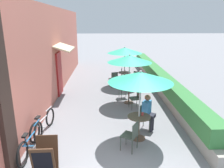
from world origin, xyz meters
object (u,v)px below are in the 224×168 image
object	(u,v)px
patio_table_mid	(129,92)
patio_umbrella_mid	(130,59)
patio_table_near	(139,123)
patio_umbrella_far	(125,50)
menu_board	(45,160)
coffee_cup_mid	(130,85)
bicycle_second	(43,124)
cafe_chair_near_right	(132,134)
cafe_chair_near_left	(145,115)
cafe_chair_mid_left	(136,97)
seated_patron_near_left	(148,111)
coffee_cup_near	(143,114)
coffee_cup_far	(125,71)
cafe_chair_mid_right	(122,88)
patio_table_far	(124,76)
cafe_chair_far_back	(114,78)
cafe_chair_far_right	(123,74)
bicycle_leaning	(31,142)
cafe_chair_far_left	(136,78)

from	to	relation	value
patio_table_mid	patio_umbrella_mid	bearing A→B (deg)	104.04
patio_table_near	patio_umbrella_far	bearing A→B (deg)	89.34
patio_umbrella_mid	menu_board	size ratio (longest dim) A/B	2.36
coffee_cup_mid	bicycle_second	world-z (taller)	coffee_cup_mid
cafe_chair_near_right	patio_umbrella_mid	distance (m)	4.04
cafe_chair_near_left	bicycle_second	world-z (taller)	cafe_chair_near_left
cafe_chair_near_left	cafe_chair_mid_left	world-z (taller)	same
seated_patron_near_left	coffee_cup_mid	distance (m)	2.63
coffee_cup_near	patio_umbrella_far	bearing A→B (deg)	90.51
patio_table_near	coffee_cup_far	xyz separation A→B (m)	(0.10, 6.01, 0.28)
patio_table_mid	coffee_cup_far	xyz separation A→B (m)	(0.06, 2.89, 0.28)
cafe_chair_mid_right	coffee_cup_far	distance (m)	2.28
patio_table_mid	coffee_cup_far	world-z (taller)	coffee_cup_far
cafe_chair_near_right	patio_table_far	size ratio (longest dim) A/B	1.14
seated_patron_near_left	cafe_chair_far_back	size ratio (longest dim) A/B	1.44
cafe_chair_far_right	cafe_chair_far_back	world-z (taller)	same
patio_table_far	bicycle_second	distance (m)	6.27
patio_umbrella_mid	patio_table_near	bearing A→B (deg)	-90.58
coffee_cup_near	cafe_chair_mid_left	world-z (taller)	cafe_chair_mid_left
patio_umbrella_far	menu_board	bearing A→B (deg)	-108.41
patio_umbrella_mid	cafe_chair_far_back	xyz separation A→B (m)	(-0.57, 2.42, -1.48)
cafe_chair_near_left	patio_umbrella_mid	size ratio (longest dim) A/B	0.40
bicycle_second	menu_board	size ratio (longest dim) A/B	1.86
cafe_chair_far_back	bicycle_leaning	size ratio (longest dim) A/B	0.49
cafe_chair_mid_left	cafe_chair_near_left	bearing A→B (deg)	166.84
cafe_chair_near_right	cafe_chair_far_back	distance (m)	6.17
patio_table_near	bicycle_leaning	world-z (taller)	same
cafe_chair_far_right	coffee_cup_far	xyz separation A→B (m)	(0.02, -0.56, 0.29)
coffee_cup_mid	patio_umbrella_far	bearing A→B (deg)	89.90
cafe_chair_far_left	cafe_chair_far_right	xyz separation A→B (m)	(-0.58, 1.06, 0.00)
cafe_chair_mid_left	cafe_chair_far_back	bearing A→B (deg)	0.96
cafe_chair_far_left	coffee_cup_far	xyz separation A→B (m)	(-0.57, 0.50, 0.29)
patio_umbrella_mid	cafe_chair_mid_right	xyz separation A→B (m)	(-0.24, 0.65, -1.48)
seated_patron_near_left	patio_umbrella_mid	xyz separation A→B (m)	(-0.36, 2.55, 1.31)
seated_patron_near_left	cafe_chair_near_right	world-z (taller)	seated_patron_near_left
patio_umbrella_far	cafe_chair_far_back	distance (m)	1.64
cafe_chair_near_left	cafe_chair_far_back	world-z (taller)	same
coffee_cup_near	patio_table_mid	xyz separation A→B (m)	(-0.09, 3.04, -0.28)
patio_umbrella_mid	patio_table_far	size ratio (longest dim) A/B	2.89
coffee_cup_mid	cafe_chair_far_right	size ratio (longest dim) A/B	0.10
cafe_chair_mid_right	patio_table_near	bearing A→B (deg)	-10.72
cafe_chair_near_right	cafe_chair_mid_right	distance (m)	4.40
seated_patron_near_left	cafe_chair_near_right	distance (m)	1.40
coffee_cup_mid	patio_umbrella_far	xyz separation A→B (m)	(0.00, 2.69, 1.19)
cafe_chair_mid_right	coffee_cup_mid	xyz separation A→B (m)	(0.27, -0.59, 0.29)
patio_table_near	coffee_cup_far	distance (m)	6.02
patio_umbrella_far	menu_board	size ratio (longest dim) A/B	2.36
patio_table_mid	coffee_cup_mid	world-z (taller)	coffee_cup_mid
coffee_cup_far	menu_board	bearing A→B (deg)	-108.29
bicycle_leaning	bicycle_second	world-z (taller)	bicycle_leaning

